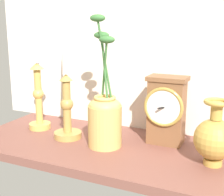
# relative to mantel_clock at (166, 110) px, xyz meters

# --- Properties ---
(ground_plane) EXTENTS (1.00, 0.36, 0.02)m
(ground_plane) POSITION_rel_mantel_clock_xyz_m (-0.06, -0.08, -0.11)
(ground_plane) COLOR brown
(back_wall) EXTENTS (1.20, 0.02, 0.65)m
(back_wall) POSITION_rel_mantel_clock_xyz_m (-0.06, 0.10, 0.22)
(back_wall) COLOR white
(back_wall) RESTS_ON ground_plane
(mantel_clock) EXTENTS (0.11, 0.09, 0.20)m
(mantel_clock) POSITION_rel_mantel_clock_xyz_m (0.00, 0.00, 0.00)
(mantel_clock) COLOR brown
(mantel_clock) RESTS_ON ground_plane
(candlestick_tall_left) EXTENTS (0.07, 0.07, 0.44)m
(candlestick_tall_left) POSITION_rel_mantel_clock_xyz_m (-0.42, -0.05, 0.06)
(candlestick_tall_left) COLOR tan
(candlestick_tall_left) RESTS_ON ground_plane
(candlestick_tall_center) EXTENTS (0.08, 0.08, 0.40)m
(candlestick_tall_center) POSITION_rel_mantel_clock_xyz_m (-0.28, -0.08, 0.02)
(candlestick_tall_center) COLOR #B28D47
(candlestick_tall_center) RESTS_ON ground_plane
(brass_vase_bulbous) EXTENTS (0.10, 0.10, 0.17)m
(brass_vase_bulbous) POSITION_rel_mantel_clock_xyz_m (0.15, -0.09, -0.03)
(brass_vase_bulbous) COLOR gold
(brass_vase_bulbous) RESTS_ON ground_plane
(brass_vase_jar) EXTENTS (0.10, 0.10, 0.37)m
(brass_vase_jar) POSITION_rel_mantel_clock_xyz_m (-0.15, -0.09, -0.01)
(brass_vase_jar) COLOR #DBAE5D
(brass_vase_jar) RESTS_ON ground_plane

